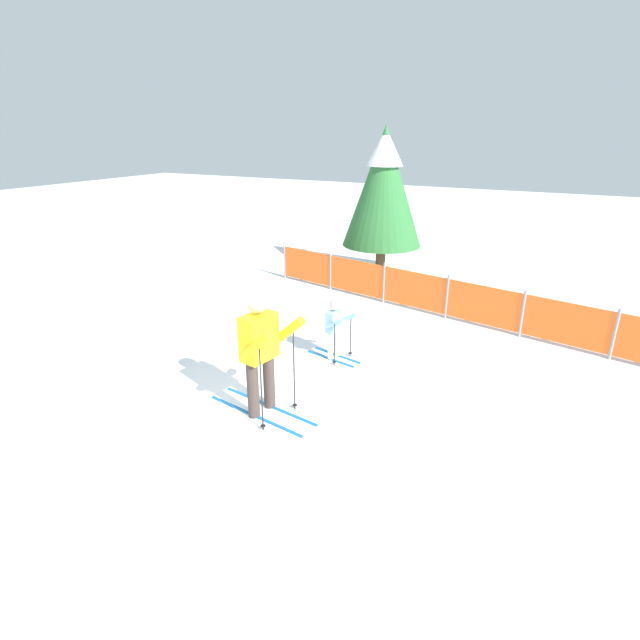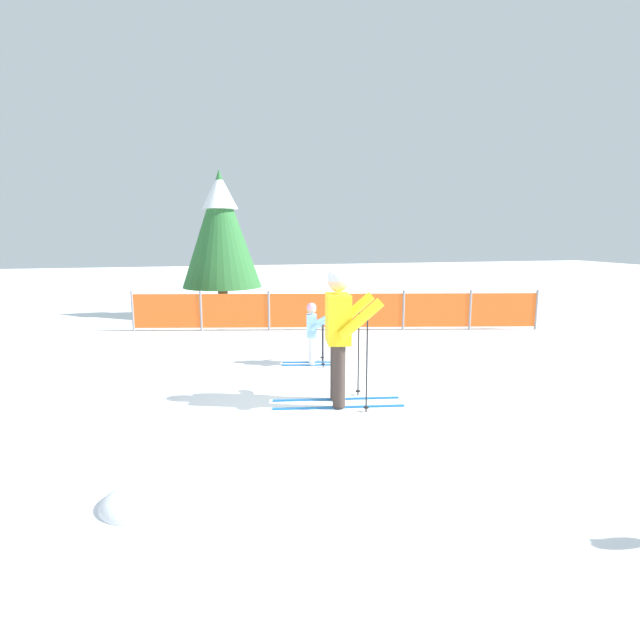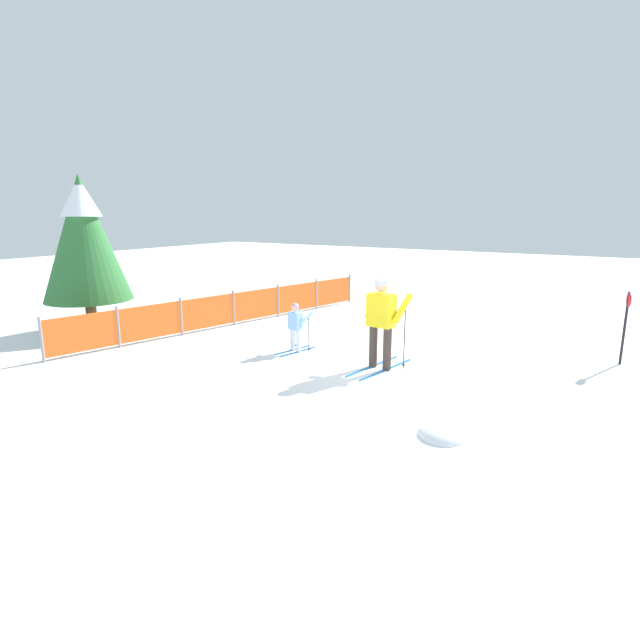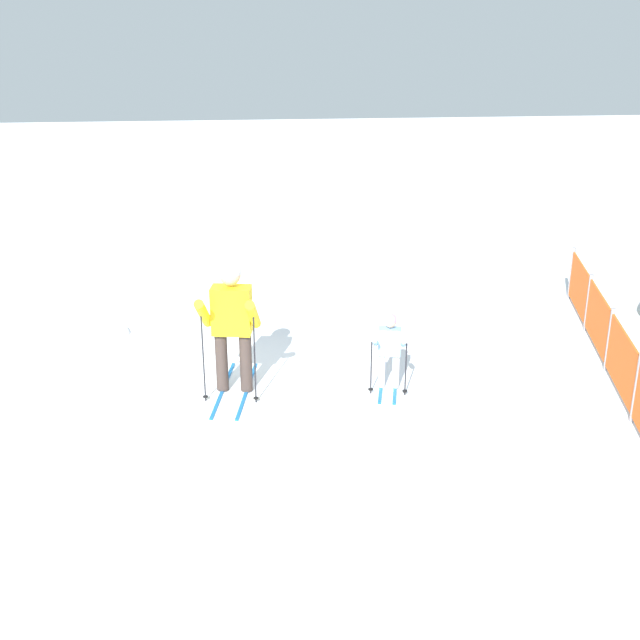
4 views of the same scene
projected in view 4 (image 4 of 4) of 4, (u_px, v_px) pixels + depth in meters
ground_plane at (223, 382)px, 11.16m from camera, size 60.00×60.00×0.00m
skier_adult at (231, 315)px, 10.50m from camera, size 1.78×0.85×1.84m
skier_child at (389, 346)px, 10.75m from camera, size 1.05×0.53×1.09m
safety_fence at (637, 387)px, 9.91m from camera, size 9.32×2.15×0.95m
snow_mound at (108, 335)px, 12.80m from camera, size 0.83×0.71×0.33m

